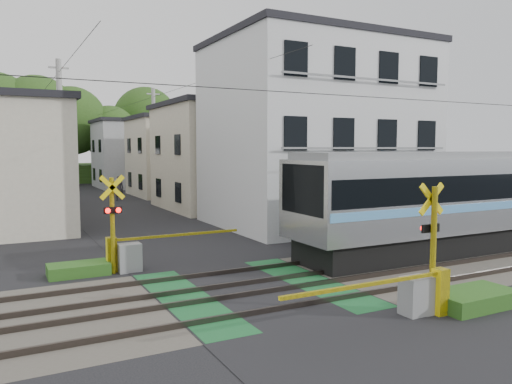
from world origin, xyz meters
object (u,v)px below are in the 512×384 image
pedestrian (119,188)px  apartment_block (315,133)px  crossing_signal_near (421,285)px  crossing_signal_far (126,249)px

pedestrian → apartment_block: bearing=119.9°
crossing_signal_near → apartment_block: 14.95m
crossing_signal_far → apartment_block: bearing=27.8°
crossing_signal_far → pedestrian: size_ratio=2.57×
crossing_signal_near → crossing_signal_far: (-5.17, 7.31, 0.00)m
apartment_block → pedestrian: (-6.65, 15.94, -3.73)m
crossing_signal_near → pedestrian: crossing_signal_near is taller
crossing_signal_near → pedestrian: 29.10m
crossing_signal_far → pedestrian: (4.44, 21.78, 0.21)m
crossing_signal_near → apartment_block: size_ratio=0.46×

